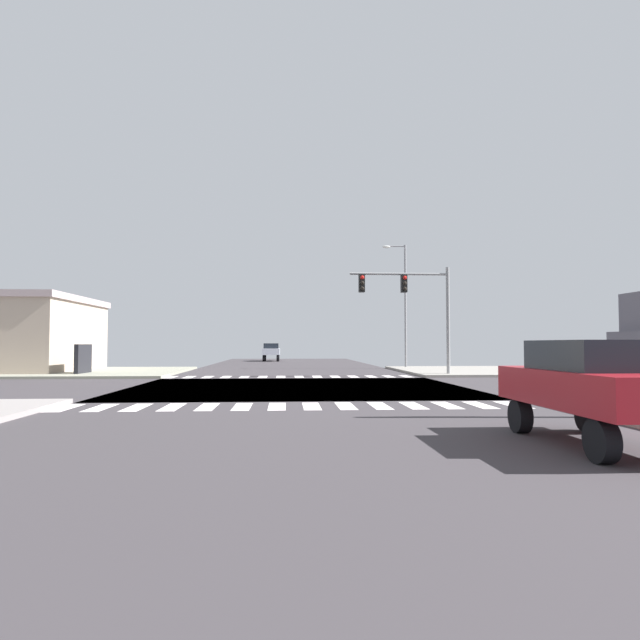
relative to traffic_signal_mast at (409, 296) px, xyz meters
The scene contains 10 objects.
ground 10.92m from the traffic_signal_mast, 131.00° to the right, with size 90.00×90.00×0.05m.
sidewalk_corner_ne 9.08m from the traffic_signal_mast, 34.82° to the left, with size 12.00×12.00×0.14m.
sidewalk_corner_nw 20.52m from the traffic_signal_mast, 166.97° to the left, with size 12.00×12.00×0.14m.
crosswalk_near 16.88m from the traffic_signal_mast, 114.56° to the right, with size 13.50×2.00×0.01m.
crosswalk_far 8.14m from the traffic_signal_mast, behind, with size 13.50×2.00×0.01m.
traffic_signal_mast is the anchor object (origin of this frame).
street_lamp 9.52m from the traffic_signal_mast, 80.30° to the left, with size 1.78×0.32×9.14m.
bank_building 25.91m from the traffic_signal_mast, 166.86° to the left, with size 11.80×10.41×4.85m.
sedan_nearside_1 21.66m from the traffic_signal_mast, 94.04° to the right, with size 1.80×4.30×1.88m.
sedan_farside_2 29.74m from the traffic_signal_mast, 106.74° to the left, with size 1.80×4.30×1.88m.
Camera 1 is at (-0.52, -23.52, 1.81)m, focal length 31.21 mm.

